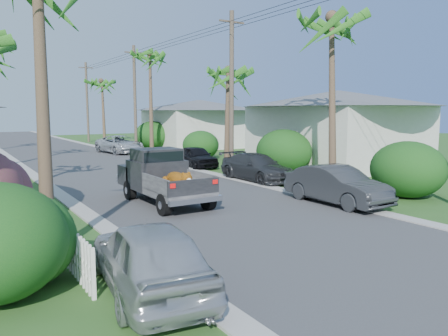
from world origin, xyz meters
TOP-DOWN VIEW (x-y plane):
  - ground at (0.00, 0.00)m, footprint 120.00×120.00m
  - road at (0.00, 25.00)m, footprint 8.00×100.00m
  - curb_left at (-4.30, 25.00)m, footprint 0.60×100.00m
  - curb_right at (4.30, 25.00)m, footprint 0.60×100.00m
  - pickup_truck at (-1.28, 7.55)m, footprint 1.98×5.12m
  - parked_car_rn at (4.17, 3.60)m, footprint 1.52×4.35m
  - parked_car_rm at (5.00, 9.76)m, footprint 1.96×4.65m
  - parked_car_rf at (5.00, 16.10)m, footprint 1.81×3.94m
  - parked_car_rd at (4.03, 27.71)m, footprint 3.05×5.51m
  - parked_car_ln at (-5.00, -0.24)m, footprint 2.22×4.38m
  - palm_r_a at (6.30, 6.00)m, footprint 4.40×4.40m
  - palm_r_b at (6.60, 15.00)m, footprint 4.40×4.40m
  - palm_r_c at (6.20, 26.00)m, footprint 4.40×4.40m
  - palm_r_d at (6.50, 40.00)m, footprint 4.40×4.40m
  - shrub_r_a at (7.60, 3.00)m, footprint 2.80×3.08m
  - shrub_r_b at (7.80, 11.00)m, footprint 3.00×3.30m
  - shrub_r_c at (7.50, 20.00)m, footprint 2.60×2.86m
  - shrub_r_d at (8.00, 30.00)m, footprint 3.20×3.52m
  - picket_fence at (-6.00, 5.50)m, footprint 0.10×11.00m
  - house_right_near at (13.00, 12.00)m, footprint 8.00×9.00m
  - house_right_far at (13.00, 30.00)m, footprint 9.00×8.00m
  - utility_pole_b at (5.60, 13.00)m, footprint 1.60×0.26m
  - utility_pole_c at (5.60, 28.00)m, footprint 1.60×0.26m
  - utility_pole_d at (5.60, 43.00)m, footprint 1.60×0.26m

SIDE VIEW (x-z plane):
  - ground at x=0.00m, z-range 0.00..0.00m
  - road at x=0.00m, z-range 0.00..0.02m
  - curb_left at x=-4.30m, z-range 0.00..0.06m
  - curb_right at x=4.30m, z-range 0.00..0.06m
  - picket_fence at x=-6.00m, z-range 0.00..1.00m
  - parked_car_rf at x=5.00m, z-range 0.00..1.31m
  - parked_car_rm at x=5.00m, z-range 0.00..1.34m
  - parked_car_ln at x=-5.00m, z-range 0.00..1.43m
  - parked_car_rn at x=4.17m, z-range 0.00..1.43m
  - parked_car_rd at x=4.03m, z-range 0.00..1.46m
  - pickup_truck at x=-1.28m, z-range -0.02..2.04m
  - shrub_r_c at x=7.50m, z-range 0.00..2.10m
  - shrub_r_a at x=7.60m, z-range 0.00..2.30m
  - shrub_r_b at x=7.80m, z-range 0.00..2.50m
  - shrub_r_d at x=8.00m, z-range 0.00..2.60m
  - house_right_far at x=13.00m, z-range -0.18..4.42m
  - house_right_near at x=13.00m, z-range -0.18..4.62m
  - utility_pole_b at x=5.60m, z-range 0.10..9.10m
  - utility_pole_c at x=5.60m, z-range 0.10..9.10m
  - utility_pole_d at x=5.60m, z-range 0.10..9.10m
  - palm_r_b at x=6.60m, z-range 2.35..9.55m
  - palm_r_d at x=6.50m, z-range 2.73..10.74m
  - palm_r_a at x=6.30m, z-range 3.07..11.78m
  - palm_r_c at x=6.20m, z-range 3.41..12.81m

